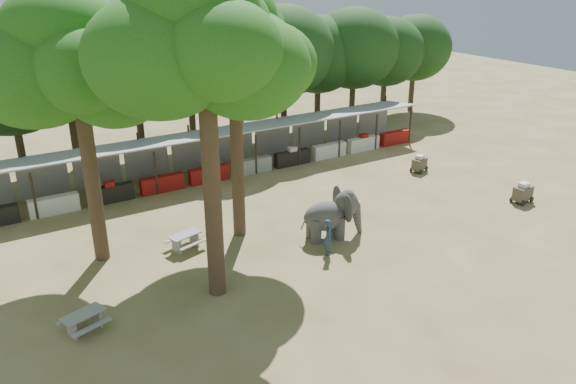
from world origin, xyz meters
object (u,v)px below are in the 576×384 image
picnic_table_near (84,319)px  picnic_table_far (185,239)px  yard_tree_back (228,44)px  cart_back (419,164)px  handler (328,237)px  cart_front (523,193)px  yard_tree_left (71,62)px  yard_tree_center (198,43)px  elephant (333,215)px

picnic_table_near → picnic_table_far: 6.42m
picnic_table_near → picnic_table_far: picnic_table_far is taller
yard_tree_back → cart_back: size_ratio=9.38×
handler → picnic_table_far: bearing=82.4°
cart_front → picnic_table_near: bearing=172.8°
yard_tree_back → cart_front: size_ratio=9.64×
handler → picnic_table_far: (-5.00, 3.66, -0.35)m
yard_tree_left → handler: size_ratio=6.80×
cart_front → yard_tree_center: bearing=172.2°
cart_front → cart_back: bearing=95.3°
yard_tree_left → cart_back: (19.17, 0.68, -7.70)m
yard_tree_back → cart_front: (14.39, -4.62, -8.01)m
yard_tree_left → cart_back: size_ratio=9.10×
yard_tree_center → cart_back: bearing=19.4°
yard_tree_left → cart_front: size_ratio=9.35×
yard_tree_left → elephant: size_ratio=3.70×
yard_tree_center → yard_tree_back: (3.00, 4.00, -0.67)m
cart_front → cart_back: 6.42m
yard_tree_back → handler: 9.01m
yard_tree_center → elephant: (6.59, 1.32, -8.10)m
cart_front → picnic_table_far: bearing=159.8°
elephant → cart_front: bearing=3.4°
picnic_table_far → picnic_table_near: bearing=-160.1°
yard_tree_back → cart_back: yard_tree_back is taller
handler → picnic_table_far: handler is taller
yard_tree_left → elephant: 12.48m
picnic_table_far → yard_tree_left: bearing=143.6°
picnic_table_near → cart_back: bearing=-2.2°
elephant → yard_tree_left: bearing=172.6°
yard_tree_left → picnic_table_near: bearing=-108.8°
yard_tree_left → yard_tree_back: yard_tree_back is taller
handler → elephant: bearing=-14.0°
yard_tree_center → elephant: bearing=11.3°
yard_tree_center → picnic_table_near: yard_tree_center is taller
cart_front → yard_tree_back: bearing=156.5°
picnic_table_near → handler: bearing=-16.8°
picnic_table_near → picnic_table_far: (5.18, 3.80, 0.01)m
handler → picnic_table_near: (-10.18, -0.14, -0.36)m
yard_tree_back → handler: yard_tree_back is taller
yard_tree_center → cart_back: (16.17, 5.68, -8.70)m
elephant → cart_front: size_ratio=2.53×
yard_tree_left → cart_front: yard_tree_left is taller
yard_tree_center → handler: size_ratio=7.43×
cart_front → cart_back: size_ratio=0.97×
picnic_table_near → cart_front: size_ratio=1.44×
yard_tree_left → yard_tree_center: bearing=-59.0°
yard_tree_center → cart_front: (17.39, -0.62, -8.67)m
yard_tree_left → picnic_table_far: (3.45, -1.26, -7.74)m
handler → yard_tree_left: bearing=88.4°
yard_tree_left → yard_tree_back: 6.09m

